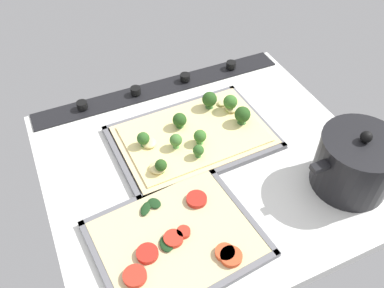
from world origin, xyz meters
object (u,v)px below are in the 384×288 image
object	(u,v)px
baking_tray_front	(192,138)
veggie_pizza_back	(177,239)
baking_tray_back	(176,240)
cooking_pot	(355,163)
broccoli_pizza	(195,133)

from	to	relation	value
baking_tray_front	veggie_pizza_back	bearing A→B (deg)	59.42
baking_tray_back	veggie_pizza_back	distance (cm)	0.78
baking_tray_back	baking_tray_front	bearing A→B (deg)	-120.95
veggie_pizza_back	baking_tray_back	bearing A→B (deg)	-76.25
cooking_pot	broccoli_pizza	bearing A→B (deg)	-46.87
baking_tray_front	baking_tray_back	bearing A→B (deg)	59.05
broccoli_pizza	baking_tray_back	distance (cm)	28.90
broccoli_pizza	veggie_pizza_back	bearing A→B (deg)	58.42
baking_tray_back	cooking_pot	size ratio (longest dim) A/B	1.41
cooking_pot	baking_tray_front	bearing A→B (deg)	-45.88
veggie_pizza_back	cooking_pot	bearing A→B (deg)	177.37
cooking_pot	baking_tray_back	bearing A→B (deg)	-2.98
baking_tray_front	cooking_pot	bearing A→B (deg)	134.12
veggie_pizza_back	cooking_pot	distance (cm)	40.51
broccoli_pizza	baking_tray_back	size ratio (longest dim) A/B	1.09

